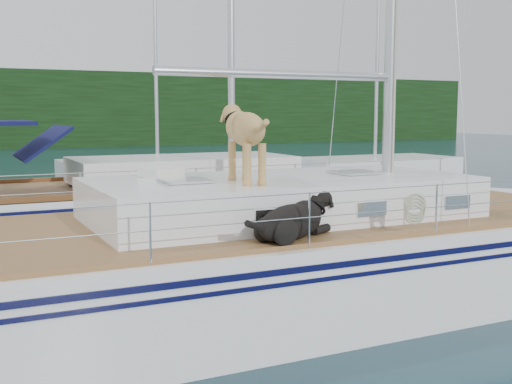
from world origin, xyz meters
TOP-DOWN VIEW (x-y plane):
  - ground at (0.00, 0.00)m, footprint 120.00×120.00m
  - main_sailboat at (0.09, -0.01)m, footprint 12.00×3.87m
  - neighbor_sailboat at (0.33, 5.82)m, footprint 11.00×3.50m
  - bg_boat_center at (4.00, 16.00)m, footprint 7.20×3.00m
  - bg_boat_east at (12.00, 13.00)m, footprint 6.40×3.00m

SIDE VIEW (x-z plane):
  - ground at x=0.00m, z-range 0.00..0.00m
  - bg_boat_center at x=4.00m, z-range -5.37..6.28m
  - bg_boat_east at x=12.00m, z-range -5.37..6.28m
  - neighbor_sailboat at x=0.33m, z-range -6.02..7.28m
  - main_sailboat at x=0.09m, z-range -6.32..7.69m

